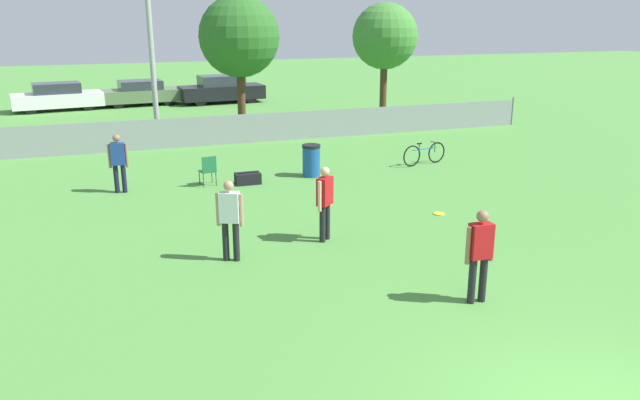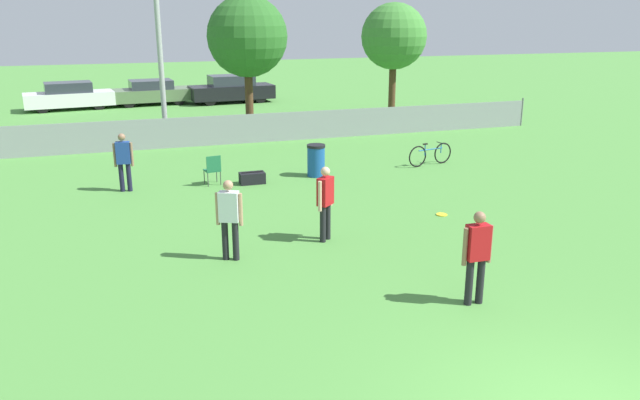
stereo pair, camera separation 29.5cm
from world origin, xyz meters
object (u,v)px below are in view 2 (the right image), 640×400
bicycle_sideline (430,154)px  gear_bag_sideline (252,178)px  player_thrower_red (325,199)px  trash_bin (316,160)px  tree_near_pole (247,37)px  parked_car_white (69,96)px  parked_car_olive (152,92)px  tree_far_right (394,37)px  frisbee_disc (442,215)px  parked_car_dark (232,89)px  folding_chair_sideline (213,168)px  spectator_in_blue (124,159)px  player_receiver_white (229,215)px  player_defender_red (477,252)px

bicycle_sideline → gear_bag_sideline: (-5.97, -0.42, -0.19)m
player_thrower_red → trash_bin: bearing=32.3°
tree_near_pole → player_thrower_red: (-1.06, -12.63, -2.90)m
parked_car_white → parked_car_olive: 4.15m
tree_far_right → frisbee_disc: bearing=-109.6°
tree_near_pole → parked_car_dark: (1.03, 9.54, -3.12)m
frisbee_disc → folding_chair_sideline: size_ratio=0.31×
folding_chair_sideline → parked_car_dark: 17.26m
tree_near_pole → spectator_in_blue: tree_near_pole is taller
tree_far_right → frisbee_disc: size_ratio=19.05×
player_receiver_white → parked_car_dark: player_receiver_white is taller
parked_car_olive → parked_car_dark: 4.27m
folding_chair_sideline → tree_near_pole: bearing=-118.2°
trash_bin → player_receiver_white: bearing=-122.3°
spectator_in_blue → gear_bag_sideline: (3.50, -0.30, -0.76)m
player_receiver_white → frisbee_disc: (5.43, 1.22, -0.93)m
player_defender_red → parked_car_white: bearing=107.5°
tree_near_pole → bicycle_sideline: 9.05m
gear_bag_sideline → player_receiver_white: bearing=-106.5°
player_receiver_white → gear_bag_sideline: size_ratio=2.27×
player_receiver_white → folding_chair_sideline: player_receiver_white is taller
gear_bag_sideline → folding_chair_sideline: bearing=170.0°
parked_car_olive → tree_far_right: bearing=-44.4°
tree_near_pole → player_receiver_white: tree_near_pole is taller
player_defender_red → gear_bag_sideline: player_defender_red is taller
player_receiver_white → spectator_in_blue: size_ratio=1.02×
tree_far_right → player_thrower_red: 16.63m
player_defender_red → folding_chair_sideline: (-3.00, 9.02, -0.45)m
tree_near_pole → parked_car_olive: 11.11m
player_thrower_red → parked_car_white: player_thrower_red is taller
parked_car_white → player_defender_red: bearing=-80.9°
frisbee_disc → bicycle_sideline: 5.27m
spectator_in_blue → frisbee_disc: (7.27, -4.65, -0.91)m
player_defender_red → bicycle_sideline: 10.13m
player_thrower_red → parked_car_white: (-6.25, 22.20, -0.27)m
gear_bag_sideline → parked_car_dark: bearing=81.4°
tree_near_pole → trash_bin: size_ratio=5.62×
tree_far_right → player_defender_red: 19.37m
parked_car_dark → folding_chair_sideline: bearing=-106.6°
spectator_in_blue → tree_far_right: bearing=-135.2°
frisbee_disc → parked_car_white: bearing=114.0°
parked_car_white → parked_car_dark: (8.34, -0.03, 0.05)m
parked_car_dark → player_receiver_white: bearing=-104.9°
tree_near_pole → player_thrower_red: size_ratio=3.30×
folding_chair_sideline → gear_bag_sideline: 1.16m
player_defender_red → parked_car_olive: size_ratio=0.38×
tree_far_right → trash_bin: tree_far_right is taller
tree_far_right → parked_car_dark: tree_far_right is taller
tree_far_right → frisbee_disc: tree_far_right is taller
bicycle_sideline → parked_car_dark: size_ratio=0.37×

